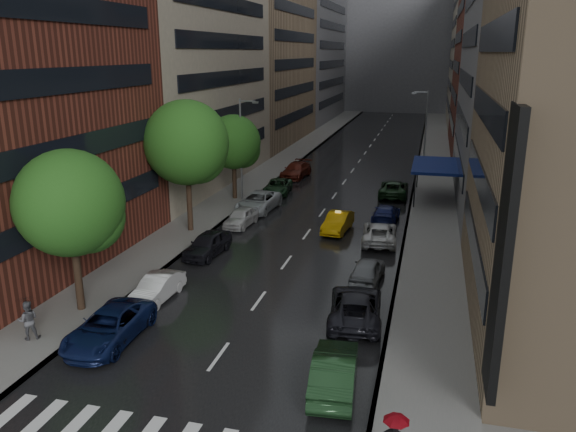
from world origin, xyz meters
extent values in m
plane|color=gray|center=(0.00, 0.00, 0.00)|extent=(220.00, 220.00, 0.00)
cube|color=black|center=(0.00, 50.00, 0.01)|extent=(14.00, 140.00, 0.01)
cube|color=gray|center=(-9.00, 50.00, 0.07)|extent=(4.00, 140.00, 0.15)
cube|color=gray|center=(9.00, 50.00, 0.07)|extent=(4.00, 140.00, 0.15)
cube|color=silver|center=(-6.10, -2.00, 0.01)|extent=(0.55, 2.80, 0.01)
cube|color=silver|center=(-4.70, -2.00, 0.01)|extent=(0.55, 2.80, 0.01)
cube|color=silver|center=(-3.30, -2.00, 0.01)|extent=(0.55, 2.80, 0.01)
cube|color=maroon|center=(-15.00, 12.00, 13.00)|extent=(8.00, 20.00, 26.00)
cube|color=gray|center=(-15.00, 36.00, 17.00)|extent=(8.00, 28.00, 34.00)
cube|color=#937A5B|center=(-15.00, 64.00, 11.00)|extent=(8.00, 28.00, 22.00)
cube|color=slate|center=(-15.00, 94.00, 19.00)|extent=(8.00, 32.00, 38.00)
cube|color=slate|center=(15.00, 36.00, 12.00)|extent=(8.00, 28.00, 24.00)
cube|color=maroon|center=(15.00, 64.00, 18.00)|extent=(8.00, 28.00, 36.00)
cube|color=gray|center=(15.00, 94.00, 14.00)|extent=(8.00, 32.00, 28.00)
cube|color=black|center=(11.10, 2.00, 6.50)|extent=(0.30, 2.20, 10.00)
cube|color=slate|center=(0.00, 118.00, 16.00)|extent=(40.00, 14.00, 32.00)
cylinder|color=#382619|center=(-8.60, 6.50, 2.35)|extent=(0.40, 0.40, 4.69)
sphere|color=#1E5116|center=(-8.60, 6.50, 5.86)|extent=(5.36, 5.36, 5.36)
cylinder|color=#382619|center=(-8.60, 20.43, 2.70)|extent=(0.40, 0.40, 5.40)
sphere|color=#1E5116|center=(-8.60, 20.43, 6.74)|extent=(6.17, 6.17, 6.17)
cylinder|color=#382619|center=(-8.60, 30.30, 2.13)|extent=(0.40, 0.40, 4.25)
sphere|color=#1E5116|center=(-8.60, 30.30, 5.32)|extent=(4.86, 4.86, 4.86)
imported|color=#E1A40B|center=(2.11, 23.27, 0.72)|extent=(1.95, 4.52, 1.45)
imported|color=#0D173F|center=(-5.40, 4.02, 0.76)|extent=(2.62, 5.52, 1.52)
imported|color=silver|center=(-5.40, 8.77, 0.68)|extent=(1.65, 4.22, 1.37)
imported|color=black|center=(-5.40, 15.97, 0.78)|extent=(2.24, 4.74, 1.57)
imported|color=#BABABA|center=(-5.40, 22.77, 0.71)|extent=(1.97, 4.29, 1.43)
imported|color=#AFB5B9|center=(-5.40, 27.25, 0.79)|extent=(3.00, 5.87, 1.59)
imported|color=#1C3D22|center=(-5.40, 33.54, 0.68)|extent=(2.70, 5.06, 1.35)
imported|color=#601E13|center=(-5.40, 40.92, 0.80)|extent=(2.73, 5.69, 1.60)
imported|color=#18361B|center=(5.40, 2.87, 0.80)|extent=(2.13, 5.01, 1.61)
imported|color=black|center=(5.40, 9.02, 0.77)|extent=(3.10, 5.76, 1.54)
imported|color=slate|center=(5.40, 14.22, 0.71)|extent=(1.95, 4.27, 1.42)
imported|color=silver|center=(5.40, 21.52, 0.71)|extent=(2.70, 5.23, 1.41)
imported|color=#10164C|center=(5.40, 26.69, 0.69)|extent=(2.10, 4.85, 1.39)
imported|color=black|center=(5.40, 35.10, 0.76)|extent=(2.60, 5.53, 1.53)
imported|color=#515157|center=(-9.02, 3.09, 1.09)|extent=(1.16, 1.10, 1.88)
imported|color=black|center=(-9.02, 3.09, 1.80)|extent=(0.96, 0.98, 0.88)
imported|color=#AA0D1A|center=(8.07, -1.31, 1.80)|extent=(0.82, 0.82, 0.72)
cylinder|color=gray|center=(-7.80, 30.00, 4.65)|extent=(0.18, 0.18, 9.00)
cube|color=gray|center=(-6.40, 30.00, 8.85)|extent=(0.50, 0.22, 0.16)
cylinder|color=gray|center=(7.80, 45.00, 4.65)|extent=(0.18, 0.18, 9.00)
cube|color=gray|center=(6.40, 45.00, 8.85)|extent=(0.50, 0.22, 0.16)
cube|color=navy|center=(9.00, 35.00, 3.15)|extent=(4.00, 8.00, 0.25)
cylinder|color=black|center=(7.40, 31.20, 1.65)|extent=(0.12, 0.12, 3.00)
cylinder|color=black|center=(7.40, 38.80, 1.65)|extent=(0.12, 0.12, 3.00)
camera|label=1|loc=(8.53, -16.73, 13.04)|focal=35.00mm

